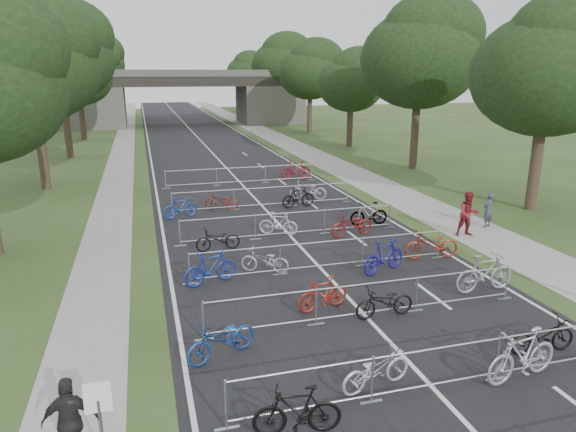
% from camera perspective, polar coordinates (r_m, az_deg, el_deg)
% --- Properties ---
extents(road, '(11.00, 140.00, 0.01)m').
position_cam_1_polar(road, '(55.63, -9.91, 8.50)').
color(road, black).
rests_on(road, ground).
extents(sidewalk_right, '(3.00, 140.00, 0.01)m').
position_cam_1_polar(sidewalk_right, '(57.02, -1.81, 8.90)').
color(sidewalk_right, gray).
rests_on(sidewalk_right, ground).
extents(sidewalk_left, '(2.00, 140.00, 0.01)m').
position_cam_1_polar(sidewalk_left, '(55.35, -17.72, 7.97)').
color(sidewalk_left, gray).
rests_on(sidewalk_left, ground).
extents(lane_markings, '(0.12, 140.00, 0.00)m').
position_cam_1_polar(lane_markings, '(55.63, -9.91, 8.50)').
color(lane_markings, silver).
rests_on(lane_markings, ground).
extents(overpass_bridge, '(31.00, 8.00, 7.05)m').
position_cam_1_polar(overpass_bridge, '(70.23, -11.43, 12.77)').
color(overpass_bridge, '#4E4C46').
rests_on(overpass_bridge, ground).
extents(park_sign, '(0.45, 0.06, 1.83)m').
position_cam_1_polar(park_sign, '(9.67, -20.22, -19.78)').
color(park_sign, '#4C4C51').
rests_on(park_sign, ground).
extents(tree_right_0, '(7.17, 7.17, 10.93)m').
position_cam_1_polar(tree_right_0, '(28.13, 27.22, 14.42)').
color(tree_right_0, '#33261C').
rests_on(tree_right_0, ground).
extents(tree_left_1, '(7.56, 7.56, 11.53)m').
position_cam_1_polar(tree_left_1, '(33.33, -26.56, 15.09)').
color(tree_left_1, '#33261C').
rests_on(tree_left_1, ground).
extents(tree_right_1, '(8.18, 8.18, 12.47)m').
position_cam_1_polar(tree_right_1, '(37.91, 14.66, 16.97)').
color(tree_right_1, '#33261C').
rests_on(tree_right_1, ground).
extents(tree_left_2, '(8.40, 8.40, 12.81)m').
position_cam_1_polar(tree_left_2, '(45.22, -24.01, 16.15)').
color(tree_left_2, '#33261C').
rests_on(tree_left_2, ground).
extents(tree_right_2, '(6.16, 6.16, 9.39)m').
position_cam_1_polar(tree_right_2, '(48.67, 7.19, 14.64)').
color(tree_right_2, '#33261C').
rests_on(tree_right_2, ground).
extents(tree_left_3, '(6.72, 6.72, 10.25)m').
position_cam_1_polar(tree_left_3, '(57.12, -22.25, 14.32)').
color(tree_left_3, '#33261C').
rests_on(tree_left_3, ground).
extents(tree_right_3, '(7.17, 7.17, 10.93)m').
position_cam_1_polar(tree_right_3, '(59.90, 2.59, 15.85)').
color(tree_right_3, '#33261C').
rests_on(tree_right_3, ground).
extents(tree_left_4, '(7.56, 7.56, 11.53)m').
position_cam_1_polar(tree_left_4, '(69.08, -21.32, 15.13)').
color(tree_left_4, '#33261C').
rests_on(tree_left_4, ground).
extents(tree_right_4, '(8.18, 8.18, 12.47)m').
position_cam_1_polar(tree_right_4, '(71.40, -0.57, 16.62)').
color(tree_right_4, '#33261C').
rests_on(tree_right_4, ground).
extents(tree_left_5, '(8.40, 8.40, 12.81)m').
position_cam_1_polar(tree_left_5, '(81.05, -20.66, 15.70)').
color(tree_left_5, '#33261C').
rests_on(tree_left_5, ground).
extents(tree_right_5, '(6.16, 6.16, 9.39)m').
position_cam_1_polar(tree_right_5, '(83.03, -2.83, 15.12)').
color(tree_right_5, '#33261C').
rests_on(tree_right_5, ground).
extents(tree_left_6, '(6.72, 6.72, 10.25)m').
position_cam_1_polar(tree_left_6, '(93.01, -20.02, 14.62)').
color(tree_left_6, '#33261C').
rests_on(tree_left_6, ground).
extents(tree_right_6, '(7.17, 7.17, 10.93)m').
position_cam_1_polar(tree_right_6, '(94.75, -4.56, 15.75)').
color(tree_right_6, '#33261C').
rests_on(tree_right_6, ground).
extents(barrier_row_1, '(9.70, 0.08, 1.10)m').
position_cam_1_polar(barrier_row_1, '(12.01, 16.25, -16.00)').
color(barrier_row_1, '#A0A3A8').
rests_on(barrier_row_1, ground).
extents(barrier_row_2, '(9.70, 0.08, 1.10)m').
position_cam_1_polar(barrier_row_2, '(14.78, 8.85, -9.24)').
color(barrier_row_2, '#A0A3A8').
rests_on(barrier_row_2, ground).
extents(barrier_row_3, '(9.70, 0.08, 1.10)m').
position_cam_1_polar(barrier_row_3, '(18.03, 3.84, -4.41)').
color(barrier_row_3, '#A0A3A8').
rests_on(barrier_row_3, ground).
extents(barrier_row_4, '(9.70, 0.08, 1.10)m').
position_cam_1_polar(barrier_row_4, '(21.64, 0.29, -0.92)').
color(barrier_row_4, '#A0A3A8').
rests_on(barrier_row_4, ground).
extents(barrier_row_5, '(9.70, 0.08, 1.10)m').
position_cam_1_polar(barrier_row_5, '(26.32, -2.74, 2.07)').
color(barrier_row_5, '#A0A3A8').
rests_on(barrier_row_5, ground).
extents(barrier_row_6, '(9.70, 0.08, 1.10)m').
position_cam_1_polar(barrier_row_6, '(32.06, -5.21, 4.49)').
color(barrier_row_6, '#A0A3A8').
rests_on(barrier_row_6, ground).
extents(bike_4, '(1.78, 0.75, 1.04)m').
position_cam_1_polar(bike_4, '(10.42, 1.02, -20.88)').
color(bike_4, black).
rests_on(bike_4, ground).
extents(bike_5, '(1.87, 0.99, 0.93)m').
position_cam_1_polar(bike_5, '(11.85, 9.74, -16.47)').
color(bike_5, '#B9BAC2').
rests_on(bike_5, ground).
extents(bike_6, '(2.10, 0.88, 1.22)m').
position_cam_1_polar(bike_6, '(13.00, 24.60, -13.92)').
color(bike_6, '#A5A5AD').
rests_on(bike_6, ground).
extents(bike_7, '(1.80, 0.71, 0.93)m').
position_cam_1_polar(bike_7, '(14.41, 26.40, -11.83)').
color(bike_7, black).
rests_on(bike_7, ground).
extents(bike_8, '(2.02, 1.39, 1.01)m').
position_cam_1_polar(bike_8, '(12.84, -7.36, -13.45)').
color(bike_8, navy).
rests_on(bike_8, ground).
extents(bike_9, '(1.74, 0.84, 1.01)m').
position_cam_1_polar(bike_9, '(15.14, 3.90, -8.63)').
color(bike_9, maroon).
rests_on(bike_9, ground).
extents(bike_10, '(1.79, 0.68, 0.93)m').
position_cam_1_polar(bike_10, '(14.93, 10.71, -9.41)').
color(bike_10, black).
rests_on(bike_10, ground).
extents(bike_11, '(2.11, 0.66, 1.25)m').
position_cam_1_polar(bike_11, '(17.38, 21.03, -5.97)').
color(bike_11, gray).
rests_on(bike_11, ground).
extents(bike_12, '(1.95, 1.07, 1.13)m').
position_cam_1_polar(bike_12, '(17.03, -8.60, -5.72)').
color(bike_12, navy).
rests_on(bike_12, ground).
extents(bike_13, '(1.78, 1.29, 0.89)m').
position_cam_1_polar(bike_13, '(17.83, -2.61, -4.97)').
color(bike_13, '#A5A5AD').
rests_on(bike_13, ground).
extents(bike_14, '(2.02, 1.22, 1.17)m').
position_cam_1_polar(bike_14, '(18.10, 10.60, -4.43)').
color(bike_14, navy).
rests_on(bike_14, ground).
extents(bike_15, '(2.14, 0.95, 1.09)m').
position_cam_1_polar(bike_15, '(19.80, 15.70, -3.12)').
color(bike_15, maroon).
rests_on(bike_15, ground).
extents(bike_16, '(1.79, 0.74, 0.92)m').
position_cam_1_polar(bike_16, '(20.15, -7.78, -2.59)').
color(bike_16, black).
rests_on(bike_16, ground).
extents(bike_17, '(1.71, 1.16, 1.01)m').
position_cam_1_polar(bike_17, '(21.84, -1.09, -0.88)').
color(bike_17, '#B4B5BC').
rests_on(bike_17, ground).
extents(bike_18, '(2.07, 1.03, 1.04)m').
position_cam_1_polar(bike_18, '(21.84, 7.12, -0.96)').
color(bike_18, maroon).
rests_on(bike_18, ground).
extents(bike_19, '(1.80, 0.59, 1.07)m').
position_cam_1_polar(bike_19, '(23.53, 8.97, 0.22)').
color(bike_19, '#A0A3A8').
rests_on(bike_19, ground).
extents(bike_20, '(1.77, 0.92, 1.02)m').
position_cam_1_polar(bike_20, '(24.98, -11.90, 0.93)').
color(bike_20, navy).
rests_on(bike_20, ground).
extents(bike_21, '(1.78, 1.06, 0.88)m').
position_cam_1_polar(bike_21, '(26.16, -7.40, 1.64)').
color(bike_21, maroon).
rests_on(bike_21, ground).
extents(bike_22, '(1.86, 0.80, 1.08)m').
position_cam_1_polar(bike_22, '(26.34, 1.13, 2.09)').
color(bike_22, black).
rests_on(bike_22, ground).
extents(bike_23, '(2.12, 1.34, 1.05)m').
position_cam_1_polar(bike_23, '(28.02, 2.24, 2.88)').
color(bike_23, '#A8A8AF').
rests_on(bike_23, ground).
extents(bike_27, '(2.08, 0.71, 1.23)m').
position_cam_1_polar(bike_27, '(33.48, 0.85, 5.16)').
color(bike_27, maroon).
rests_on(bike_27, ground).
extents(pedestrian_a, '(0.68, 0.59, 1.57)m').
position_cam_1_polar(pedestrian_a, '(24.60, 21.33, 0.61)').
color(pedestrian_a, '#2F3747').
rests_on(pedestrian_a, ground).
extents(pedestrian_b, '(1.03, 0.86, 1.90)m').
position_cam_1_polar(pedestrian_b, '(22.94, 19.41, 0.19)').
color(pedestrian_b, maroon).
rests_on(pedestrian_b, ground).
extents(pedestrian_c, '(1.03, 0.52, 1.69)m').
position_cam_1_polar(pedestrian_c, '(10.37, -22.98, -20.31)').
color(pedestrian_c, black).
rests_on(pedestrian_c, ground).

